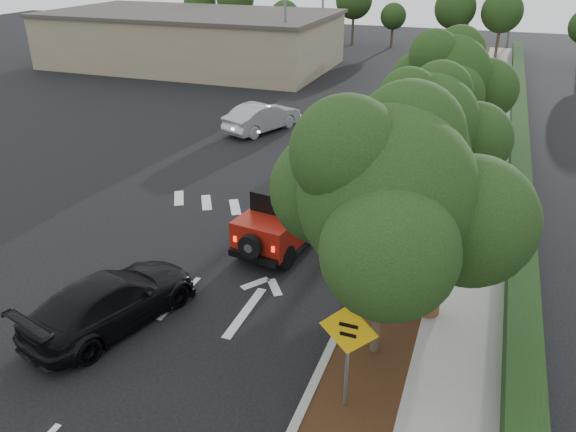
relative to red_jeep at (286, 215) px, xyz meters
The scene contains 19 objects.
ground 4.47m from the red_jeep, 112.82° to the right, with size 120.00×120.00×0.00m, color black.
curb 8.55m from the red_jeep, 69.97° to the left, with size 0.20×70.00×0.15m, color #9E9B93.
planting_strip 8.95m from the red_jeep, 63.91° to the left, with size 1.80×70.00×0.12m, color black.
sidewalk 9.92m from the red_jeep, 53.96° to the left, with size 2.00×70.00×0.12m, color gray.
hedge 10.78m from the red_jeep, 47.92° to the left, with size 0.80×70.00×0.80m, color black.
commercial_building 31.45m from the red_jeep, 124.24° to the left, with size 22.00×12.00×4.00m, color #85775B.
transmission_tower 44.21m from the red_jeep, 84.40° to the left, with size 7.00×4.00×28.00m, color slate, non-canonical shape.
street_tree_near 6.06m from the red_jeep, 49.08° to the right, with size 3.80×3.80×5.92m, color black, non-canonical shape.
street_tree_mid 4.75m from the red_jeep, 32.45° to the left, with size 3.20×3.20×5.32m, color black, non-canonical shape.
street_tree_far 9.85m from the red_jeep, 66.48° to the left, with size 3.40×3.40×5.62m, color black, non-canonical shape.
light_pole_a 23.48m from the red_jeep, 110.43° to the left, with size 2.00×0.22×9.00m, color slate, non-canonical shape.
light_pole_b 35.22m from the red_jeep, 105.13° to the left, with size 2.00×0.22×9.00m, color slate, non-canonical shape.
red_jeep is the anchor object (origin of this frame).
silver_suv_ahead 7.57m from the red_jeep, 86.83° to the left, with size 2.58×5.59×1.55m, color #989B9F.
black_suv_oncoming 6.22m from the red_jeep, 115.67° to the right, with size 1.94×4.76×1.38m, color black.
silver_sedan_oncoming 12.54m from the red_jeep, 115.97° to the left, with size 1.57×4.50×1.48m, color #9FA3A6.
parked_suv 25.54m from the red_jeep, 116.94° to the left, with size 1.97×4.91×1.67m, color #929599.
speed_hump_sign 7.51m from the red_jeep, 60.23° to the right, with size 1.20×0.11×2.56m.
terracotta_planter 5.51m from the red_jeep, 26.91° to the right, with size 0.74×0.74×1.30m.
Camera 1 is at (7.35, -11.26, 8.88)m, focal length 35.00 mm.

